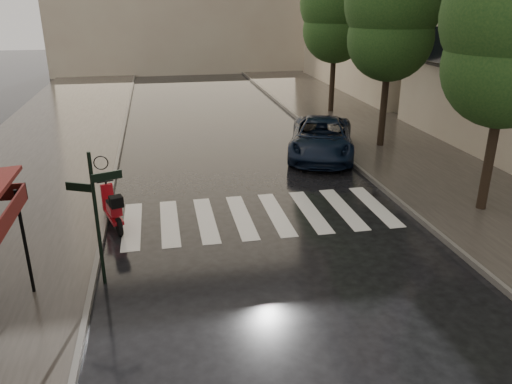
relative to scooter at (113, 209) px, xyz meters
name	(u,v)px	position (x,y,z in m)	size (l,w,h in m)	color
ground	(161,365)	(1.17, -6.00, -0.55)	(120.00, 120.00, 0.00)	black
sidewalk_near	(35,166)	(-3.33, 6.00, -0.49)	(6.00, 60.00, 0.12)	#38332D
sidewalk_far	(396,145)	(11.42, 6.00, -0.49)	(5.50, 60.00, 0.12)	#38332D
curb_near	(118,161)	(-0.28, 6.00, -0.47)	(0.12, 60.00, 0.16)	#595651
curb_far	(334,149)	(8.62, 6.00, -0.47)	(0.12, 60.00, 0.16)	#595651
crosswalk	(259,215)	(4.15, 0.00, -0.54)	(7.85, 3.20, 0.01)	silver
signpost	(96,209)	(-0.02, -3.00, 1.29)	(1.17, 0.29, 3.10)	black
tree_mid	(393,9)	(10.67, 6.00, 5.05)	(3.80, 3.80, 8.34)	black
tree_far	(336,9)	(10.87, 13.00, 4.91)	(3.80, 3.80, 8.16)	black
scooter	(113,209)	(0.00, 0.00, 0.00)	(0.80, 1.74, 1.17)	black
parked_car	(321,138)	(7.83, 5.43, 0.20)	(2.46, 5.33, 1.48)	black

